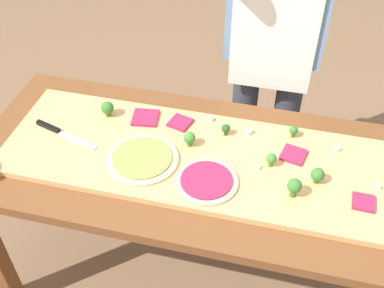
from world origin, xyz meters
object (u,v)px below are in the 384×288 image
object	(u,v)px
broccoli_floret_center_left	(107,108)
cheese_crumble_a	(210,119)
pizza_whole_pesto_green	(142,159)
pizza_slice_far_right	(293,155)
cheese_crumble_d	(249,132)
pizza_whole_beet_magenta	(206,181)
cook_center	(275,33)
chefs_knife	(58,131)
pizza_slice_near_left	(364,202)
broccoli_floret_back_left	(294,131)
pizza_slice_center	(180,123)
broccoli_floret_center_right	(318,175)
cheese_crumble_e	(378,187)
broccoli_floret_back_right	(226,129)
broccoli_floret_back_mid	(294,186)
cheese_crumble_b	(337,149)
broccoli_floret_front_left	(189,138)
cheese_crumble_c	(258,167)
prep_table	(199,180)
pizza_slice_far_left	(145,118)
broccoli_floret_front_right	(271,159)

from	to	relation	value
broccoli_floret_center_left	cheese_crumble_a	world-z (taller)	broccoli_floret_center_left
pizza_whole_pesto_green	pizza_slice_far_right	xyz separation A→B (m)	(0.53, 0.15, -0.00)
cheese_crumble_a	cheese_crumble_d	world-z (taller)	cheese_crumble_d
pizza_whole_beet_magenta	cheese_crumble_d	distance (m)	0.30
cook_center	cheese_crumble_d	bearing A→B (deg)	-94.06
chefs_knife	pizza_slice_near_left	distance (m)	1.13
broccoli_floret_back_left	pizza_slice_center	bearing A→B (deg)	-176.17
broccoli_floret_center_right	cheese_crumble_e	distance (m)	0.21
broccoli_floret_back_right	broccoli_floret_back_mid	bearing A→B (deg)	-42.03
cheese_crumble_b	cheese_crumble_e	distance (m)	0.21
broccoli_floret_back_left	cheese_crumble_d	distance (m)	0.17
pizza_whole_beet_magenta	broccoli_floret_back_left	xyz separation A→B (m)	(0.27, 0.31, 0.02)
broccoli_floret_front_left	broccoli_floret_back_left	bearing A→B (deg)	20.87
pizza_whole_pesto_green	broccoli_floret_back_right	bearing A→B (deg)	38.08
broccoli_floret_back_mid	broccoli_floret_front_left	bearing A→B (deg)	158.32
pizza_whole_pesto_green	cook_center	bearing A→B (deg)	59.88
cheese_crumble_e	broccoli_floret_back_mid	bearing A→B (deg)	-160.15
pizza_whole_pesto_green	broccoli_floret_center_right	world-z (taller)	broccoli_floret_center_right
cook_center	broccoli_floret_back_left	bearing A→B (deg)	-71.48
pizza_slice_center	cheese_crumble_b	size ratio (longest dim) A/B	4.54
cheese_crumble_d	cheese_crumble_a	bearing A→B (deg)	166.02
pizza_slice_center	broccoli_floret_back_mid	world-z (taller)	broccoli_floret_back_mid
chefs_knife	cheese_crumble_e	distance (m)	1.18
cheese_crumble_d	cheese_crumble_e	xyz separation A→B (m)	(0.46, -0.17, -0.00)
broccoli_floret_back_left	cheese_crumble_c	size ratio (longest dim) A/B	3.81
pizza_whole_beet_magenta	pizza_slice_far_right	xyz separation A→B (m)	(0.28, 0.20, -0.00)
broccoli_floret_center_left	cheese_crumble_a	size ratio (longest dim) A/B	3.96
prep_table	broccoli_floret_back_left	xyz separation A→B (m)	(0.32, 0.19, 0.16)
broccoli_floret_center_right	cook_center	xyz separation A→B (m)	(-0.23, 0.61, 0.17)
cheese_crumble_c	pizza_slice_far_left	bearing A→B (deg)	160.45
pizza_slice_far_right	pizza_slice_center	bearing A→B (deg)	170.24
broccoli_floret_back_left	cheese_crumble_b	distance (m)	0.17
pizza_whole_beet_magenta	pizza_slice_far_right	bearing A→B (deg)	36.12
broccoli_floret_center_right	cook_center	size ratio (longest dim) A/B	0.04
chefs_knife	pizza_whole_pesto_green	distance (m)	0.37
broccoli_floret_center_right	cheese_crumble_c	world-z (taller)	broccoli_floret_center_right
broccoli_floret_center_left	cheese_crumble_d	size ratio (longest dim) A/B	3.36
broccoli_floret_center_left	cheese_crumble_d	xyz separation A→B (m)	(0.56, 0.03, -0.03)
pizza_whole_beet_magenta	broccoli_floret_front_right	world-z (taller)	broccoli_floret_front_right
cheese_crumble_b	cheese_crumble_c	world-z (taller)	cheese_crumble_b
broccoli_floret_center_left	broccoli_floret_front_right	xyz separation A→B (m)	(0.66, -0.13, -0.00)
chefs_knife	pizza_slice_far_right	bearing A→B (deg)	5.34
broccoli_floret_back_right	broccoli_floret_front_right	xyz separation A→B (m)	(0.19, -0.13, 0.00)
chefs_knife	broccoli_floret_center_right	bearing A→B (deg)	-1.65
broccoli_floret_back_left	cook_center	xyz separation A→B (m)	(-0.13, 0.40, 0.17)
broccoli_floret_front_left	cook_center	distance (m)	0.61
broccoli_floret_back_right	cheese_crumble_b	distance (m)	0.41
broccoli_floret_back_right	broccoli_floret_center_right	distance (m)	0.38
chefs_knife	cheese_crumble_d	bearing A→B (deg)	13.14
broccoli_floret_front_left	broccoli_floret_center_right	size ratio (longest dim) A/B	1.01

